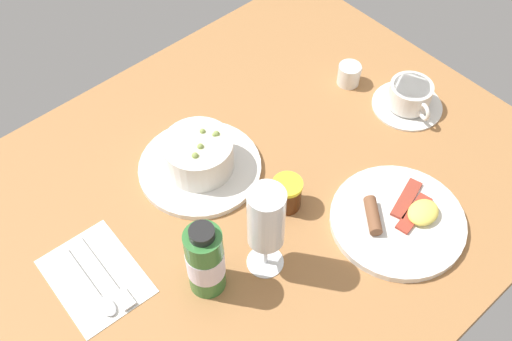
{
  "coord_description": "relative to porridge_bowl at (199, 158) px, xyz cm",
  "views": [
    {
      "loc": [
        41.64,
        49.59,
        89.8
      ],
      "look_at": [
        -2.67,
        -0.11,
        4.99
      ],
      "focal_mm": 43.13,
      "sensor_mm": 36.0,
      "label": 1
    }
  ],
  "objects": [
    {
      "name": "ground_plane",
      "position": [
        -2.32,
        10.12,
        -4.92
      ],
      "size": [
        110.0,
        84.0,
        3.0
      ],
      "primitive_type": "cube",
      "color": "#9E6B3D"
    },
    {
      "name": "breakfast_plate",
      "position": [
        -18.4,
        32.18,
        -2.49
      ],
      "size": [
        23.48,
        23.48,
        3.7
      ],
      "color": "silver",
      "rests_on": "ground_plane"
    },
    {
      "name": "cutlery_setting",
      "position": [
        26.8,
        6.54,
        -3.16
      ],
      "size": [
        14.05,
        18.32,
        0.9
      ],
      "color": "silver",
      "rests_on": "ground_plane"
    },
    {
      "name": "porridge_bowl",
      "position": [
        0.0,
        0.0,
        0.0
      ],
      "size": [
        22.74,
        22.74,
        8.36
      ],
      "color": "silver",
      "rests_on": "ground_plane"
    },
    {
      "name": "jam_jar",
      "position": [
        -6.52,
        16.4,
        -0.25
      ],
      "size": [
        5.34,
        5.34,
        6.26
      ],
      "color": "#49220C",
      "rests_on": "ground_plane"
    },
    {
      "name": "coffee_cup",
      "position": [
        -41.42,
        15.13,
        -0.8
      ],
      "size": [
        14.15,
        14.15,
        5.74
      ],
      "color": "silver",
      "rests_on": "ground_plane"
    },
    {
      "name": "wine_glass",
      "position": [
        4.18,
        22.59,
        8.95
      ],
      "size": [
        6.21,
        6.21,
        19.04
      ],
      "color": "white",
      "rests_on": "ground_plane"
    },
    {
      "name": "sauce_bottle_green",
      "position": [
        13.66,
        19.21,
        3.81
      ],
      "size": [
        6.04,
        6.04,
        15.64
      ],
      "color": "#337233",
      "rests_on": "ground_plane"
    },
    {
      "name": "creamer_jug",
      "position": [
        -37.61,
        2.44,
        -1.07
      ],
      "size": [
        4.67,
        5.47,
        5.16
      ],
      "color": "silver",
      "rests_on": "ground_plane"
    }
  ]
}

